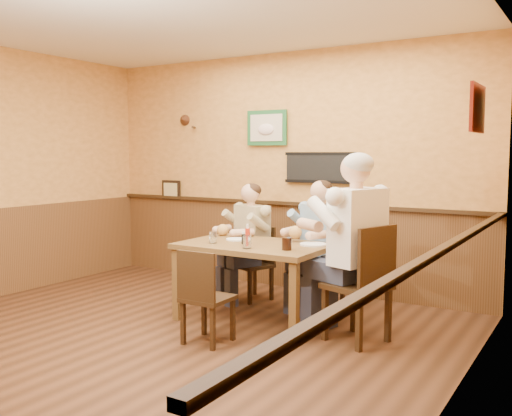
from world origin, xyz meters
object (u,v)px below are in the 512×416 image
at_px(chair_near_side, 208,296).
at_px(chair_right_end, 357,283).
at_px(diner_blue_polo, 322,252).
at_px(salt_shaker, 244,236).
at_px(dining_table, 254,253).
at_px(cola_tumbler, 287,244).
at_px(chair_back_right, 321,269).
at_px(water_glass_mid, 247,242).
at_px(water_glass_left, 213,237).
at_px(hot_sauce_bottle, 248,236).
at_px(diner_white_elder, 357,258).
at_px(pepper_shaker, 243,239).
at_px(chair_back_left, 252,263).
at_px(diner_tan_shirt, 252,248).

bearing_deg(chair_near_side, chair_right_end, -147.86).
distance_m(diner_blue_polo, salt_shaker, 0.86).
relative_size(dining_table, chair_near_side, 1.72).
bearing_deg(cola_tumbler, chair_back_right, 93.79).
bearing_deg(chair_near_side, water_glass_mid, -99.99).
distance_m(chair_near_side, water_glass_left, 0.80).
bearing_deg(water_glass_mid, dining_table, 108.77).
bearing_deg(water_glass_left, chair_right_end, 4.37).
distance_m(chair_back_right, hot_sauce_bottle, 1.01).
bearing_deg(diner_blue_polo, water_glass_left, -115.04).
bearing_deg(chair_back_right, diner_blue_polo, 0.00).
relative_size(diner_blue_polo, diner_white_elder, 0.83).
xyz_separation_m(water_glass_mid, pepper_shaker, (-0.17, 0.20, -0.01)).
distance_m(chair_back_left, diner_white_elder, 1.70).
relative_size(dining_table, chair_right_end, 1.38).
bearing_deg(diner_white_elder, chair_back_left, -96.85).
height_order(chair_right_end, diner_blue_polo, diner_blue_polo).
height_order(diner_white_elder, pepper_shaker, diner_white_elder).
distance_m(chair_right_end, diner_white_elder, 0.22).
height_order(water_glass_mid, pepper_shaker, water_glass_mid).
height_order(water_glass_left, water_glass_mid, water_glass_mid).
relative_size(chair_back_right, chair_near_side, 1.04).
xyz_separation_m(chair_back_left, water_glass_mid, (0.52, -0.92, 0.40)).
distance_m(chair_back_left, water_glass_mid, 1.13).
xyz_separation_m(chair_back_left, chair_right_end, (1.50, -0.72, 0.10)).
bearing_deg(diner_tan_shirt, chair_back_left, 0.00).
height_order(diner_tan_shirt, water_glass_mid, diner_tan_shirt).
xyz_separation_m(diner_blue_polo, diner_white_elder, (0.70, -0.78, 0.13)).
distance_m(dining_table, chair_right_end, 1.09).
bearing_deg(chair_near_side, salt_shaker, -78.64).
distance_m(chair_right_end, water_glass_left, 1.47).
distance_m(chair_right_end, cola_tumbler, 0.71).
bearing_deg(pepper_shaker, chair_back_right, 59.53).
bearing_deg(diner_tan_shirt, chair_near_side, -52.51).
height_order(dining_table, chair_near_side, chair_near_side).
xyz_separation_m(dining_table, cola_tumbler, (0.44, -0.16, 0.15)).
distance_m(chair_back_left, water_glass_left, 0.92).
relative_size(hot_sauce_bottle, pepper_shaker, 1.97).
bearing_deg(chair_near_side, chair_back_left, -73.89).
height_order(dining_table, chair_back_left, chair_back_left).
relative_size(diner_blue_polo, cola_tumbler, 10.57).
xyz_separation_m(diner_white_elder, water_glass_left, (-1.44, -0.11, 0.08)).
xyz_separation_m(chair_right_end, diner_white_elder, (0.00, 0.00, 0.22)).
bearing_deg(chair_back_right, chair_back_left, -161.01).
relative_size(chair_back_right, diner_white_elder, 0.58).
relative_size(water_glass_mid, cola_tumbler, 1.03).
bearing_deg(diner_white_elder, dining_table, -75.38).
relative_size(chair_back_right, water_glass_left, 7.70).
height_order(dining_table, water_glass_mid, water_glass_mid).
relative_size(chair_near_side, pepper_shaker, 8.74).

